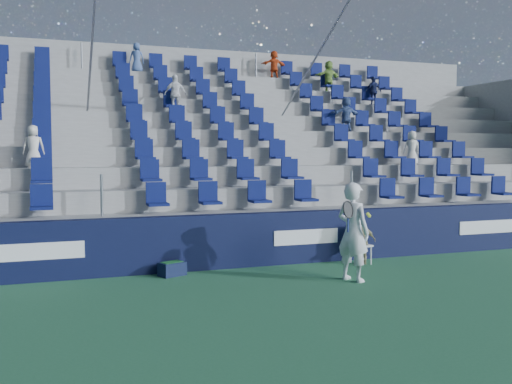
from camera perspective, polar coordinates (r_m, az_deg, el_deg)
ground at (r=10.05m, az=4.37°, el=-10.81°), size 70.00×70.00×0.00m
sponsor_wall at (r=12.81m, az=-1.36°, el=-4.83°), size 24.00×0.32×1.20m
grandstand at (r=17.57m, az=-6.60°, el=2.56°), size 24.00×8.17×6.63m
tennis_player at (r=11.52m, az=9.67°, el=-3.93°), size 0.77×0.85×1.97m
line_judge_chair at (r=13.45m, az=10.26°, el=-4.76°), size 0.44×0.45×0.93m
line_judge at (r=13.32m, az=10.58°, el=-4.84°), size 0.67×0.39×1.07m
ball_bin at (r=12.08m, az=-8.40°, el=-7.54°), size 0.61×0.51×0.29m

